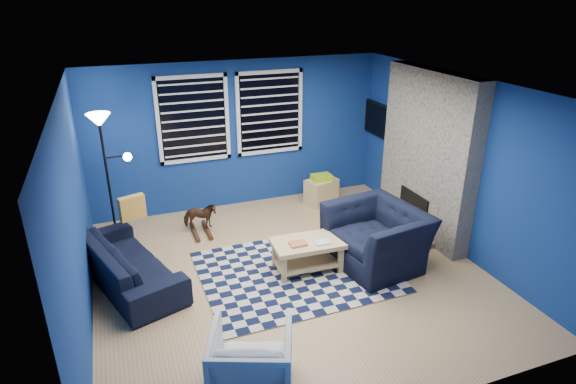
% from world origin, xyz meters
% --- Properties ---
extents(floor, '(5.00, 5.00, 0.00)m').
position_xyz_m(floor, '(0.00, 0.00, 0.00)').
color(floor, tan).
rests_on(floor, ground).
extents(ceiling, '(5.00, 5.00, 0.00)m').
position_xyz_m(ceiling, '(0.00, 0.00, 2.50)').
color(ceiling, white).
rests_on(ceiling, wall_back).
extents(wall_back, '(5.00, 0.00, 5.00)m').
position_xyz_m(wall_back, '(0.00, 2.50, 1.25)').
color(wall_back, navy).
rests_on(wall_back, floor).
extents(wall_left, '(0.00, 5.00, 5.00)m').
position_xyz_m(wall_left, '(-2.50, 0.00, 1.25)').
color(wall_left, navy).
rests_on(wall_left, floor).
extents(wall_right, '(0.00, 5.00, 5.00)m').
position_xyz_m(wall_right, '(2.50, 0.00, 1.25)').
color(wall_right, navy).
rests_on(wall_right, floor).
extents(fireplace, '(0.65, 2.00, 2.50)m').
position_xyz_m(fireplace, '(2.36, 0.50, 1.20)').
color(fireplace, gray).
rests_on(fireplace, floor).
extents(window_left, '(1.17, 0.06, 1.42)m').
position_xyz_m(window_left, '(-0.75, 2.46, 1.60)').
color(window_left, black).
rests_on(window_left, wall_back).
extents(window_right, '(1.17, 0.06, 1.42)m').
position_xyz_m(window_right, '(0.55, 2.46, 1.60)').
color(window_right, black).
rests_on(window_right, wall_back).
extents(tv, '(0.07, 1.00, 0.58)m').
position_xyz_m(tv, '(2.45, 2.00, 1.40)').
color(tv, black).
rests_on(tv, wall_right).
extents(rug, '(2.52, 2.03, 0.02)m').
position_xyz_m(rug, '(0.08, 0.01, 0.01)').
color(rug, black).
rests_on(rug, floor).
extents(sofa, '(2.12, 1.36, 0.58)m').
position_xyz_m(sofa, '(-2.03, 0.55, 0.29)').
color(sofa, black).
rests_on(sofa, floor).
extents(armchair_big, '(1.40, 1.27, 0.81)m').
position_xyz_m(armchair_big, '(1.20, -0.15, 0.41)').
color(armchair_big, black).
rests_on(armchair_big, floor).
extents(armchair_bent, '(0.97, 0.99, 0.70)m').
position_xyz_m(armchair_bent, '(-1.06, -1.76, 0.35)').
color(armchair_bent, gray).
rests_on(armchair_bent, floor).
extents(rocking_horse, '(0.35, 0.56, 0.43)m').
position_xyz_m(rocking_horse, '(-0.91, 1.59, 0.29)').
color(rocking_horse, '#442115').
rests_on(rocking_horse, floor).
extents(coffee_table, '(0.96, 0.58, 0.47)m').
position_xyz_m(coffee_table, '(0.24, 0.00, 0.32)').
color(coffee_table, '#D7BB79').
rests_on(coffee_table, rug).
extents(cabinet, '(0.63, 0.52, 0.54)m').
position_xyz_m(cabinet, '(1.33, 1.98, 0.24)').
color(cabinet, '#D7BB79').
rests_on(cabinet, floor).
extents(floor_lamp, '(0.53, 0.33, 1.96)m').
position_xyz_m(floor_lamp, '(-2.13, 1.82, 1.61)').
color(floor_lamp, black).
rests_on(floor_lamp, floor).
extents(throw_pillow, '(0.37, 0.21, 0.34)m').
position_xyz_m(throw_pillow, '(-1.88, 1.24, 0.74)').
color(throw_pillow, gold).
rests_on(throw_pillow, sofa).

